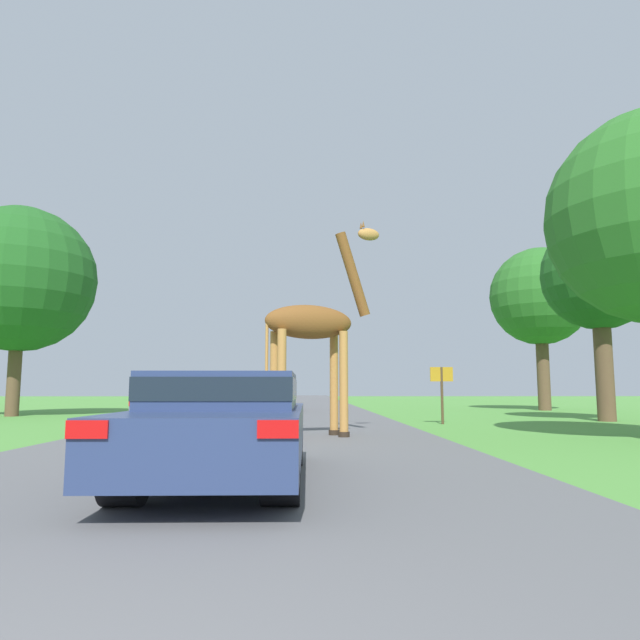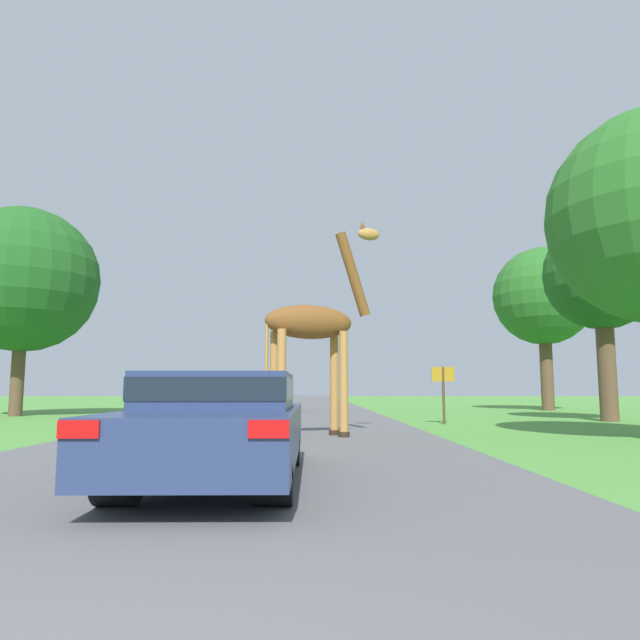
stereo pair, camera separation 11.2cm
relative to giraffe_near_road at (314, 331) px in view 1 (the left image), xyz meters
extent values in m
cube|color=#5B5B5E|center=(-1.28, 17.95, -2.39)|extent=(8.22, 120.00, 0.00)
cylinder|color=#B77F3D|center=(0.48, 0.48, -1.20)|extent=(0.20, 0.20, 2.38)
cylinder|color=#2D2319|center=(0.48, 0.48, -2.33)|extent=(0.26, 0.26, 0.12)
cylinder|color=#B77F3D|center=(0.68, -0.08, -1.20)|extent=(0.20, 0.20, 2.38)
cylinder|color=#2D2319|center=(0.68, -0.08, -2.33)|extent=(0.26, 0.26, 0.12)
cylinder|color=#B77F3D|center=(-0.90, 0.00, -1.20)|extent=(0.20, 0.20, 2.38)
cylinder|color=#2D2319|center=(-0.90, 0.00, -2.33)|extent=(0.26, 0.26, 0.12)
cylinder|color=#B77F3D|center=(-0.70, -0.56, -1.20)|extent=(0.20, 0.20, 2.38)
cylinder|color=#2D2319|center=(-0.70, -0.56, -2.33)|extent=(0.26, 0.26, 0.12)
ellipsoid|color=brown|center=(-0.11, -0.04, 0.21)|extent=(2.20, 1.34, 0.78)
cylinder|color=brown|center=(0.93, 0.32, 1.40)|extent=(0.91, 0.53, 2.03)
ellipsoid|color=#B77F3D|center=(1.34, 0.47, 2.42)|extent=(0.61, 0.41, 0.30)
cylinder|color=#B77F3D|center=(-1.05, -0.37, -0.45)|extent=(0.07, 0.07, 1.31)
cone|color=brown|center=(1.15, 0.47, 2.65)|extent=(0.07, 0.07, 0.16)
cone|color=brown|center=(1.20, 0.35, 2.65)|extent=(0.07, 0.07, 0.16)
cube|color=navy|center=(-1.11, -6.18, -1.83)|extent=(1.81, 4.60, 0.59)
cube|color=navy|center=(-1.11, -6.18, -1.33)|extent=(1.63, 2.07, 0.41)
cube|color=#19232D|center=(-1.11, -6.18, -1.31)|extent=(1.64, 2.09, 0.25)
cube|color=red|center=(-1.85, -8.49, -1.62)|extent=(0.33, 0.03, 0.14)
cube|color=red|center=(-0.37, -8.49, -1.62)|extent=(0.33, 0.03, 0.14)
cylinder|color=black|center=(-1.83, -4.80, -2.08)|extent=(0.36, 0.61, 0.61)
cylinder|color=black|center=(-0.39, -4.80, -2.08)|extent=(0.36, 0.61, 0.61)
cylinder|color=black|center=(-1.83, -7.56, -2.08)|extent=(0.36, 0.61, 0.61)
cylinder|color=black|center=(-0.39, -7.56, -2.08)|extent=(0.36, 0.61, 0.61)
cube|color=#561914|center=(-2.03, 15.07, -1.76)|extent=(1.77, 4.04, 0.64)
cube|color=#561914|center=(-2.03, 15.07, -1.17)|extent=(1.59, 1.82, 0.54)
cube|color=#19232D|center=(-2.03, 15.07, -1.15)|extent=(1.61, 1.84, 0.32)
cube|color=red|center=(-2.75, 13.04, -1.53)|extent=(0.32, 0.03, 0.15)
cube|color=red|center=(-1.30, 13.04, -1.53)|extent=(0.32, 0.03, 0.15)
cylinder|color=black|center=(-2.74, 16.28, -2.03)|extent=(0.35, 0.71, 0.71)
cylinder|color=black|center=(-1.32, 16.28, -2.03)|extent=(0.35, 0.71, 0.71)
cylinder|color=black|center=(-2.74, 13.86, -2.03)|extent=(0.35, 0.71, 0.71)
cylinder|color=black|center=(-1.32, 13.86, -2.03)|extent=(0.35, 0.71, 0.71)
cube|color=gray|center=(-3.33, 2.32, -1.85)|extent=(1.86, 3.96, 0.57)
cube|color=gray|center=(-3.33, 2.32, -1.32)|extent=(1.67, 1.78, 0.49)
cube|color=#19232D|center=(-3.33, 2.32, -1.30)|extent=(1.69, 1.80, 0.29)
cube|color=red|center=(-4.09, 0.33, -1.65)|extent=(0.33, 0.03, 0.14)
cube|color=red|center=(-2.57, 0.33, -1.65)|extent=(0.33, 0.03, 0.14)
cylinder|color=black|center=(-4.07, 3.51, -2.09)|extent=(0.37, 0.60, 0.60)
cylinder|color=black|center=(-2.59, 3.51, -2.09)|extent=(0.37, 0.60, 0.60)
cylinder|color=black|center=(-4.07, 1.13, -2.09)|extent=(0.37, 0.60, 0.60)
cylinder|color=black|center=(-2.59, 1.13, -2.09)|extent=(0.37, 0.60, 0.60)
cylinder|color=brown|center=(9.78, 5.85, -0.20)|extent=(0.58, 0.58, 4.38)
sphere|color=#1E561E|center=(9.78, 5.85, 2.56)|extent=(3.79, 3.79, 3.79)
cylinder|color=brown|center=(11.66, 15.31, 0.11)|extent=(0.62, 0.62, 5.00)
sphere|color=#286623|center=(11.66, 15.31, 3.35)|extent=(4.94, 4.94, 4.94)
cylinder|color=brown|center=(-11.70, 9.75, -0.10)|extent=(0.51, 0.51, 4.58)
sphere|color=#1E561E|center=(-11.70, 9.75, 3.07)|extent=(5.85, 5.85, 5.85)
cylinder|color=#4C3823|center=(3.99, 4.52, -1.52)|extent=(0.08, 0.08, 1.74)
cube|color=#B27F19|center=(3.99, 4.52, -0.87)|extent=(0.70, 0.04, 0.44)
camera|label=1|loc=(-0.14, -13.02, -1.31)|focal=32.00mm
camera|label=2|loc=(-0.03, -13.02, -1.31)|focal=32.00mm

